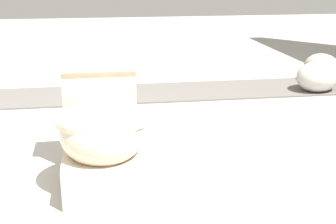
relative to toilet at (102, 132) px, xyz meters
name	(u,v)px	position (x,y,z in m)	size (l,w,h in m)	color
ground_plane	(77,169)	(-0.12, -0.13, -0.22)	(14.00, 14.00, 0.00)	#A8A59E
gravel_strip	(148,93)	(-1.45, 0.37, -0.21)	(0.56, 8.00, 0.01)	#605B56
toilet	(102,132)	(0.00, 0.00, 0.00)	(0.63, 0.39, 0.52)	beige
boulder_near	(318,77)	(-1.30, 1.67, -0.10)	(0.35, 0.29, 0.24)	#B7B2AD
boulder_far	(322,68)	(-1.58, 1.85, -0.10)	(0.34, 0.26, 0.24)	#ADA899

